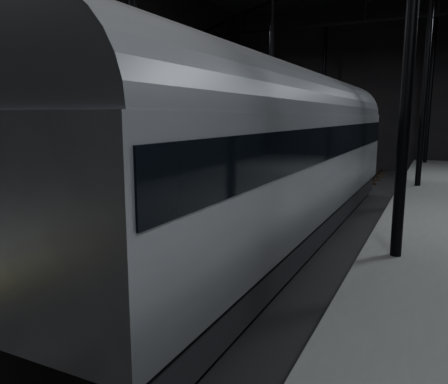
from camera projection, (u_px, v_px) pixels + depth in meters
The scene contains 6 objects.
ground at pixel (292, 236), 15.89m from camera, with size 44.00×44.00×0.00m, color black.
platform_left at pixel (126, 205), 19.04m from camera, with size 9.00×43.80×1.00m, color #535350.
tactile_strip at pixel (213, 202), 17.12m from camera, with size 0.50×43.80×0.01m, color olive.
track at pixel (292, 234), 15.88m from camera, with size 2.40×43.00×0.24m.
train at pixel (290, 148), 14.93m from camera, with size 3.24×21.64×5.79m.
woman at pixel (71, 211), 11.75m from camera, with size 0.57×0.38×1.57m, color #A27E63.
Camera 1 is at (4.50, -14.91, 4.31)m, focal length 35.00 mm.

